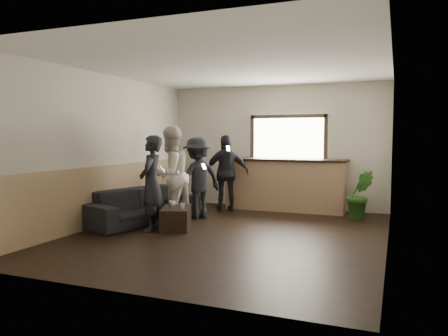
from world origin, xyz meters
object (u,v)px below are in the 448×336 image
at_px(bar_counter, 285,181).
at_px(person_a, 151,183).
at_px(cup_a, 172,203).
at_px(person_c, 198,178).
at_px(person_b, 171,175).
at_px(potted_plant, 360,194).
at_px(sofa, 143,206).
at_px(coffee_table, 176,218).
at_px(person_d, 227,173).
at_px(cup_b, 182,206).

distance_m(bar_counter, person_a, 3.36).
distance_m(cup_a, person_c, 1.03).
bearing_deg(bar_counter, person_b, -127.76).
bearing_deg(person_b, potted_plant, 133.58).
distance_m(sofa, person_b, 0.79).
distance_m(coffee_table, person_d, 2.10).
bearing_deg(person_d, potted_plant, 153.90).
bearing_deg(sofa, person_c, -22.42).
bearing_deg(cup_a, person_d, 80.38).
relative_size(sofa, person_b, 1.24).
bearing_deg(person_d, bar_counter, 178.94).
relative_size(sofa, person_a, 1.36).
relative_size(cup_a, potted_plant, 0.13).
bearing_deg(coffee_table, sofa, 167.44).
distance_m(person_a, person_d, 2.33).
distance_m(sofa, person_c, 1.24).
distance_m(person_b, person_c, 0.67).
relative_size(bar_counter, sofa, 1.19).
bearing_deg(bar_counter, coffee_table, -117.00).
distance_m(person_c, person_d, 0.98).
bearing_deg(potted_plant, bar_counter, 164.77).
height_order(person_b, person_d, person_b).
height_order(bar_counter, potted_plant, bar_counter).
relative_size(potted_plant, person_c, 0.59).
distance_m(cup_b, person_d, 2.11).
bearing_deg(person_c, coffee_table, 33.89).
bearing_deg(coffee_table, person_d, 84.54).
relative_size(person_a, person_b, 0.91).
xyz_separation_m(coffee_table, potted_plant, (2.97, 2.19, 0.29)).
bearing_deg(person_d, person_c, 45.06).
relative_size(bar_counter, person_c, 1.66).
height_order(person_a, person_c, person_a).
height_order(bar_counter, person_b, bar_counter).
height_order(coffee_table, cup_a, cup_a).
xyz_separation_m(coffee_table, person_d, (0.19, 1.99, 0.65)).
height_order(potted_plant, person_b, person_b).
xyz_separation_m(cup_a, person_b, (-0.22, 0.36, 0.49)).
xyz_separation_m(sofa, cup_b, (0.96, -0.25, 0.09)).
relative_size(coffee_table, person_d, 0.51).
xyz_separation_m(coffee_table, cup_b, (0.16, -0.08, 0.23)).
bearing_deg(potted_plant, sofa, -151.96).
bearing_deg(coffee_table, cup_b, -24.49).
xyz_separation_m(bar_counter, coffee_table, (-1.34, -2.63, -0.45)).
height_order(bar_counter, coffee_table, bar_counter).
bearing_deg(sofa, potted_plant, -43.93).
height_order(cup_b, person_d, person_d).
bearing_deg(person_d, sofa, 31.26).
bearing_deg(person_d, person_b, 40.60).
xyz_separation_m(bar_counter, cup_a, (-1.47, -2.54, -0.21)).
xyz_separation_m(cup_b, person_d, (0.03, 2.07, 0.41)).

